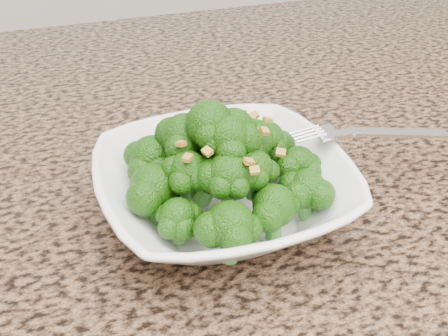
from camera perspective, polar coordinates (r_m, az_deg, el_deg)
name	(u,v)px	position (r m, az deg, el deg)	size (l,w,h in m)	color
granite_counter	(174,204)	(0.55, -5.07, -3.68)	(1.64, 1.04, 0.03)	brown
bowl	(224,190)	(0.49, 0.00, -2.25)	(0.22, 0.22, 0.05)	white
broccoli_pile	(224,128)	(0.46, 0.00, 4.12)	(0.19, 0.19, 0.07)	#1B5309
garlic_topping	(224,84)	(0.44, 0.00, 8.50)	(0.12, 0.12, 0.01)	#B4882C
fork	(350,132)	(0.52, 12.69, 3.57)	(0.19, 0.03, 0.01)	silver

